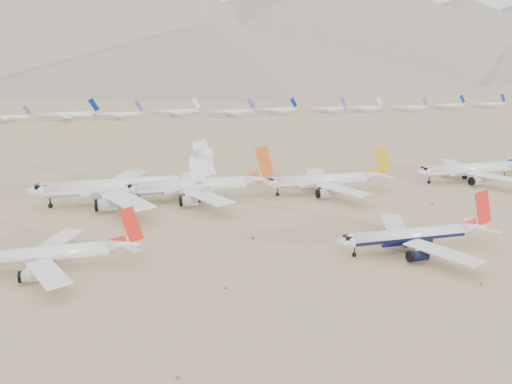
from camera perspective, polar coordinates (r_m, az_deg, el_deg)
ground at (r=137.87m, az=13.57°, el=-6.03°), size 7000.00×7000.00×0.00m
main_airliner at (r=136.07m, az=17.70°, el=-4.74°), size 42.89×41.89×15.13m
second_airliner at (r=127.72m, az=-22.26°, el=-6.51°), size 40.10×39.19×14.22m
row2_navy_widebody at (r=224.56m, az=23.47°, el=2.42°), size 50.48×49.36×17.96m
row2_gold_tail at (r=188.91m, az=8.04°, el=1.35°), size 48.61×47.54×17.31m
row2_orange_tail at (r=178.35m, az=-6.63°, el=0.74°), size 52.47×51.33×18.72m
row2_white_trijet at (r=178.78m, az=-14.71°, el=0.72°), size 60.91×59.52×21.58m
distant_storage_row at (r=465.89m, az=-4.18°, el=9.20°), size 612.79×55.36×16.12m
mountain_range at (r=1771.52m, az=-11.33°, el=18.90°), size 7354.00×3024.00×470.00m
foothills at (r=1348.89m, az=11.25°, el=15.11°), size 4637.50×1395.00×155.00m
desert_scrub at (r=111.47m, az=15.03°, el=-11.05°), size 247.37×121.67×0.63m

